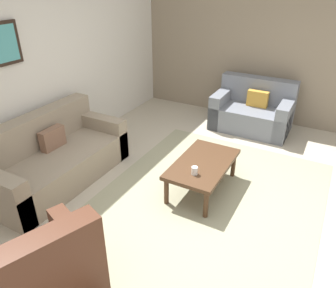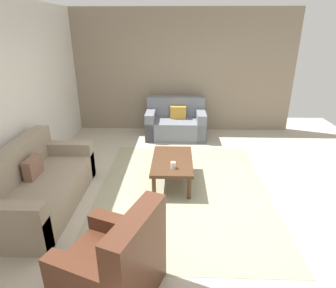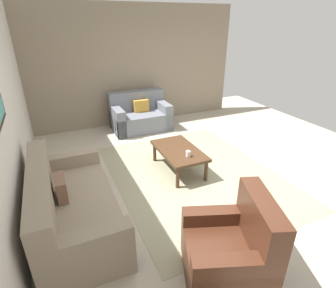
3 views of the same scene
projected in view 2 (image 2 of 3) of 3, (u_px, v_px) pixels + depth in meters
The scene contains 9 objects.
ground_plane at pixel (183, 190), 4.48m from camera, with size 8.00×8.00×0.00m, color #B2A893.
rear_partition at pixel (1, 101), 4.04m from camera, with size 6.00×0.12×2.80m, color silver.
stone_feature_panel at pixel (182, 72), 6.73m from camera, with size 0.12×5.20×2.80m, color gray.
area_rug at pixel (183, 190), 4.48m from camera, with size 3.39×2.63×0.01m, color gray.
couch_main at pixel (35, 188), 3.98m from camera, with size 1.98×0.94×0.88m.
couch_loveseat at pixel (176, 123), 6.66m from camera, with size 0.85×1.34×0.88m.
armchair_leather at pixel (117, 269), 2.62m from camera, with size 1.03×1.03×0.95m.
coffee_table at pixel (172, 162), 4.58m from camera, with size 1.10×0.64×0.41m.
cup at pixel (173, 165), 4.27m from camera, with size 0.08×0.08×0.10m, color white.
Camera 2 is at (-3.89, 0.10, 2.36)m, focal length 30.54 mm.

